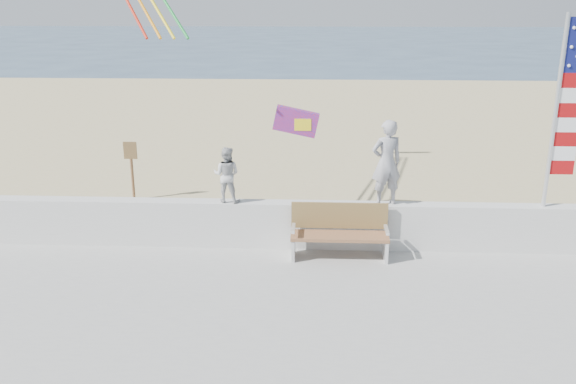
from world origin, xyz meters
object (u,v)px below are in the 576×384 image
Objects in this scene: child at (227,175)px; flag at (564,105)px; bench at (339,231)px; adult at (386,163)px.

child is 6.25m from flag.
bench is at bearing -173.44° from flag.
flag is (3.09, -0.00, 1.10)m from adult.
flag reaches higher than child.
child is (-3.00, 0.00, -0.27)m from adult.
adult is 1.54m from bench.
adult is 0.90× the size of bench.
child is at bearing 168.04° from bench.
bench is (-0.86, -0.45, -1.20)m from adult.
child reaches higher than bench.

